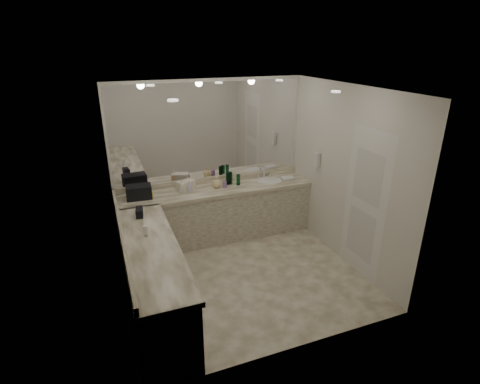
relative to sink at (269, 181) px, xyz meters
name	(u,v)px	position (x,y,z in m)	size (l,w,h in m)	color
floor	(243,274)	(-0.95, -1.20, -0.90)	(3.20, 3.20, 0.00)	beige
ceiling	(244,89)	(-0.95, -1.20, 1.71)	(3.20, 3.20, 0.00)	white
wall_back	(210,160)	(-0.95, 0.30, 0.41)	(3.20, 0.02, 2.60)	silver
wall_left	(116,209)	(-2.55, -1.20, 0.41)	(0.02, 3.00, 2.60)	silver
wall_right	(345,176)	(0.65, -1.20, 0.41)	(0.02, 3.00, 2.60)	silver
vanity_back_base	(217,215)	(-0.95, 0.00, -0.48)	(3.20, 0.60, 0.84)	beige
vanity_back_top	(216,190)	(-0.95, -0.01, -0.03)	(3.20, 0.64, 0.06)	#EEE6CA
vanity_left_base	(153,281)	(-2.25, -1.50, -0.48)	(0.60, 2.40, 0.84)	beige
vanity_left_top	(150,248)	(-2.24, -1.50, -0.03)	(0.64, 2.42, 0.06)	#EEE6CA
backsplash_back	(211,180)	(-0.95, 0.28, 0.05)	(3.20, 0.04, 0.10)	#EEE6CA
backsplash_left	(122,235)	(-2.53, -1.20, 0.05)	(0.04, 3.00, 0.10)	#EEE6CA
mirror_back	(209,132)	(-0.95, 0.29, 0.88)	(3.12, 0.01, 1.55)	white
mirror_left	(112,171)	(-2.54, -1.20, 0.88)	(0.01, 2.92, 1.55)	white
sink	(269,181)	(0.00, 0.00, 0.00)	(0.44, 0.44, 0.03)	white
faucet	(264,173)	(0.00, 0.21, 0.07)	(0.24, 0.16, 0.14)	silver
wall_phone	(317,160)	(0.61, -0.50, 0.46)	(0.06, 0.10, 0.24)	white
door	(364,205)	(0.64, -1.70, 0.16)	(0.02, 0.82, 2.10)	white
black_toiletry_bag	(139,192)	(-2.17, 0.01, 0.11)	(0.37, 0.24, 0.21)	black
black_bag_spill	(139,213)	(-2.25, -0.63, 0.06)	(0.09, 0.20, 0.11)	black
cream_cosmetic_case	(185,185)	(-1.43, 0.09, 0.09)	(0.28, 0.17, 0.16)	silver
hand_towel	(288,178)	(0.33, -0.05, 0.02)	(0.22, 0.15, 0.04)	white
lotion_left	(145,231)	(-2.25, -1.22, 0.07)	(0.05, 0.05, 0.13)	white
soap_bottle_a	(181,187)	(-1.53, 0.01, 0.11)	(0.08, 0.08, 0.20)	white
soap_bottle_b	(189,186)	(-1.39, 0.02, 0.09)	(0.08, 0.08, 0.18)	silver
soap_bottle_c	(217,182)	(-0.93, 0.02, 0.10)	(0.15, 0.15, 0.19)	beige
green_bottle_0	(228,179)	(-0.71, 0.10, 0.11)	(0.06, 0.06, 0.20)	#0C5226
green_bottle_1	(229,178)	(-0.69, 0.10, 0.11)	(0.06, 0.06, 0.20)	#0C5226
green_bottle_2	(230,178)	(-0.67, 0.10, 0.11)	(0.07, 0.07, 0.21)	#0C5226
green_bottle_3	(238,180)	(-0.56, 0.01, 0.10)	(0.06, 0.06, 0.18)	#0C5226
amenity_bottle_0	(225,184)	(-0.81, -0.03, 0.06)	(0.06, 0.06, 0.11)	#9966B2
amenity_bottle_1	(194,186)	(-1.30, 0.10, 0.06)	(0.06, 0.06, 0.11)	#9966B2
amenity_bottle_2	(230,181)	(-0.66, 0.14, 0.04)	(0.06, 0.06, 0.06)	silver
amenity_bottle_3	(152,195)	(-1.99, -0.08, 0.06)	(0.04, 0.04, 0.11)	#F2D84C
amenity_bottle_4	(182,190)	(-1.51, -0.02, 0.06)	(0.04, 0.04, 0.10)	silver
amenity_bottle_5	(178,186)	(-1.55, 0.13, 0.08)	(0.06, 0.06, 0.14)	#E0B28C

